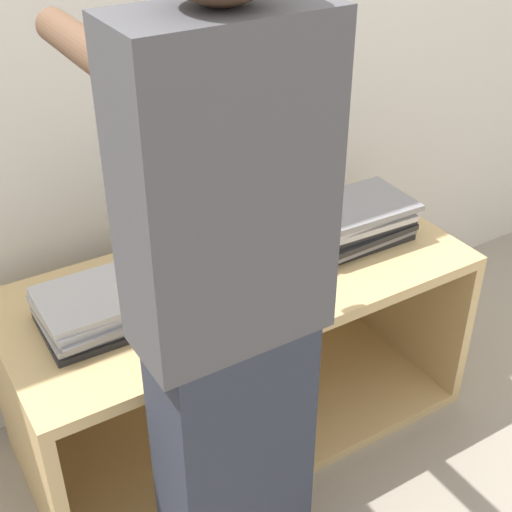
{
  "coord_description": "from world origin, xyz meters",
  "views": [
    {
      "loc": [
        -0.87,
        -1.21,
        1.78
      ],
      "look_at": [
        0.0,
        0.22,
        0.72
      ],
      "focal_mm": 50.0,
      "sensor_mm": 36.0,
      "label": 1
    }
  ],
  "objects_px": {
    "person": "(228,314)",
    "laptop_stack_right": "(349,221)",
    "laptop_stack_left": "(111,304)",
    "laptop_open": "(229,253)"
  },
  "relations": [
    {
      "from": "laptop_stack_right",
      "to": "person",
      "type": "bearing_deg",
      "value": -146.16
    },
    {
      "from": "laptop_stack_left",
      "to": "laptop_stack_right",
      "type": "height_order",
      "value": "laptop_stack_right"
    },
    {
      "from": "laptop_stack_left",
      "to": "person",
      "type": "relative_size",
      "value": 0.22
    },
    {
      "from": "laptop_stack_left",
      "to": "laptop_stack_right",
      "type": "relative_size",
      "value": 0.99
    },
    {
      "from": "laptop_open",
      "to": "laptop_stack_left",
      "type": "height_order",
      "value": "laptop_open"
    },
    {
      "from": "person",
      "to": "laptop_stack_left",
      "type": "bearing_deg",
      "value": 101.94
    },
    {
      "from": "laptop_open",
      "to": "person",
      "type": "bearing_deg",
      "value": -119.47
    },
    {
      "from": "laptop_open",
      "to": "laptop_stack_right",
      "type": "distance_m",
      "value": 0.41
    },
    {
      "from": "laptop_stack_left",
      "to": "person",
      "type": "height_order",
      "value": "person"
    },
    {
      "from": "person",
      "to": "laptop_stack_right",
      "type": "bearing_deg",
      "value": 33.84
    }
  ]
}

